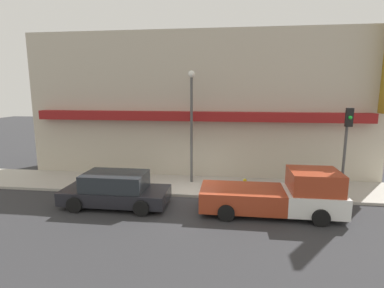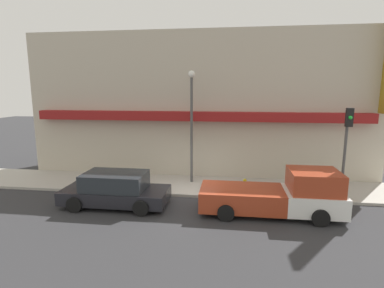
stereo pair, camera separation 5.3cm
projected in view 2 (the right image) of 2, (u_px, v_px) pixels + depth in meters
name	position (u px, v px, depth m)	size (l,w,h in m)	color
ground_plane	(190.00, 197.00, 14.08)	(80.00, 80.00, 0.00)	#2D2D30
sidewalk	(194.00, 186.00, 15.64)	(36.00, 3.22, 0.13)	#ADA89E
building	(201.00, 105.00, 17.93)	(19.80, 3.80, 10.53)	#BCB29E
pickup_truck	(280.00, 195.00, 12.09)	(5.62, 2.16, 1.86)	white
parked_car	(116.00, 190.00, 13.00)	(4.56, 2.09, 1.47)	black
fire_hydrant	(245.00, 185.00, 14.53)	(0.18, 0.18, 0.62)	yellow
street_lamp	(192.00, 114.00, 15.44)	(0.36, 0.36, 5.83)	#4C4C4C
traffic_light	(347.00, 138.00, 12.98)	(0.28, 0.42, 4.11)	#4C4C4C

